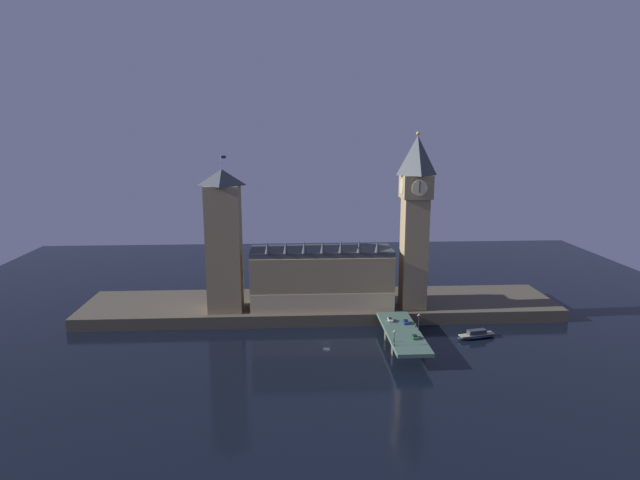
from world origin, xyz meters
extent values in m
plane|color=black|center=(0.00, 0.00, 0.00)|extent=(400.00, 400.00, 0.00)
cube|color=#4C4438|center=(0.00, 39.00, 2.76)|extent=(220.00, 42.00, 5.52)
cube|color=#9E845B|center=(-0.22, 31.16, 17.78)|extent=(63.56, 21.31, 24.54)
cube|color=beige|center=(-0.22, 20.38, 9.93)|extent=(63.56, 0.20, 8.83)
cube|color=#383D42|center=(-0.22, 31.16, 31.25)|extent=(63.56, 19.61, 2.40)
cone|color=#383D42|center=(-24.05, 22.10, 35.15)|extent=(2.40, 2.40, 5.40)
cone|color=#383D42|center=(-16.11, 22.10, 35.15)|extent=(2.40, 2.40, 5.40)
cone|color=#383D42|center=(-8.16, 22.10, 35.15)|extent=(2.40, 2.40, 5.40)
cone|color=#383D42|center=(-0.22, 22.10, 35.15)|extent=(2.40, 2.40, 5.40)
cone|color=#383D42|center=(7.73, 22.10, 35.15)|extent=(2.40, 2.40, 5.40)
cone|color=#383D42|center=(15.67, 22.10, 35.15)|extent=(2.40, 2.40, 5.40)
cone|color=#383D42|center=(23.62, 22.10, 35.15)|extent=(2.40, 2.40, 5.40)
cube|color=#9E845B|center=(40.84, 26.88, 30.49)|extent=(10.76, 10.76, 49.96)
cube|color=#9E845B|center=(40.84, 26.88, 60.50)|extent=(12.70, 12.70, 10.05)
cylinder|color=beige|center=(40.84, 20.41, 60.50)|extent=(6.59, 0.25, 6.59)
cylinder|color=beige|center=(40.84, 33.36, 60.50)|extent=(6.59, 0.25, 6.59)
cylinder|color=beige|center=(47.31, 26.88, 60.50)|extent=(0.25, 6.59, 6.59)
cylinder|color=beige|center=(34.36, 26.88, 60.50)|extent=(0.25, 6.59, 6.59)
cube|color=black|center=(40.84, 20.22, 60.99)|extent=(0.36, 0.10, 4.95)
pyramid|color=#383D42|center=(40.84, 26.88, 73.99)|extent=(12.70, 12.70, 16.93)
sphere|color=gold|center=(40.84, 26.88, 83.26)|extent=(1.60, 1.60, 1.60)
cube|color=#9E845B|center=(-43.27, 28.88, 33.45)|extent=(14.75, 14.75, 55.86)
pyramid|color=#383D42|center=(-43.27, 28.88, 64.83)|extent=(15.05, 15.05, 6.91)
cylinder|color=#99999E|center=(-43.27, 28.88, 71.29)|extent=(0.24, 0.24, 6.00)
cube|color=navy|center=(-42.17, 28.88, 73.39)|extent=(2.00, 0.08, 1.20)
cube|color=#476656|center=(29.94, -5.00, 5.88)|extent=(13.37, 46.00, 1.40)
cube|color=#4C4438|center=(29.94, -12.67, 2.59)|extent=(11.37, 3.20, 5.18)
cube|color=#4C4438|center=(29.94, 2.67, 2.59)|extent=(11.37, 3.20, 5.18)
cube|color=white|center=(27.00, 6.10, 7.19)|extent=(1.74, 4.01, 0.85)
cube|color=black|center=(27.00, 6.10, 7.84)|extent=(1.42, 1.80, 0.45)
cylinder|color=black|center=(26.17, 7.34, 6.90)|extent=(0.22, 0.64, 0.64)
cylinder|color=black|center=(27.82, 7.34, 6.90)|extent=(0.22, 0.64, 0.64)
cylinder|color=black|center=(26.17, 4.86, 6.90)|extent=(0.22, 0.64, 0.64)
cylinder|color=black|center=(27.82, 4.86, 6.90)|extent=(0.22, 0.64, 0.64)
cube|color=#235633|center=(32.88, -13.11, 7.12)|extent=(1.87, 4.05, 0.71)
cube|color=black|center=(32.88, -13.11, 7.70)|extent=(1.54, 1.82, 0.45)
cylinder|color=black|center=(33.77, -14.37, 6.90)|extent=(0.22, 0.64, 0.64)
cylinder|color=black|center=(31.99, -14.37, 6.90)|extent=(0.22, 0.64, 0.64)
cylinder|color=black|center=(33.77, -11.86, 6.90)|extent=(0.22, 0.64, 0.64)
cylinder|color=black|center=(31.99, -11.86, 6.90)|extent=(0.22, 0.64, 0.64)
cube|color=navy|center=(32.88, 3.06, 7.24)|extent=(1.97, 4.01, 0.96)
cube|color=black|center=(32.88, 3.06, 7.95)|extent=(1.62, 1.81, 0.45)
cylinder|color=black|center=(33.82, 1.82, 6.90)|extent=(0.22, 0.64, 0.64)
cylinder|color=black|center=(31.94, 1.82, 6.90)|extent=(0.22, 0.64, 0.64)
cylinder|color=black|center=(33.82, 4.30, 6.90)|extent=(0.22, 0.64, 0.64)
cylinder|color=black|center=(31.94, 4.30, 6.90)|extent=(0.22, 0.64, 0.64)
cylinder|color=black|center=(24.05, -16.30, 7.01)|extent=(0.28, 0.28, 0.85)
cylinder|color=brown|center=(24.05, -16.30, 7.78)|extent=(0.38, 0.38, 0.70)
sphere|color=tan|center=(24.05, -16.30, 8.25)|extent=(0.23, 0.23, 0.23)
cylinder|color=black|center=(35.82, -1.64, 7.00)|extent=(0.28, 0.28, 0.84)
cylinder|color=navy|center=(35.82, -1.64, 7.77)|extent=(0.38, 0.38, 0.70)
sphere|color=tan|center=(35.82, -1.64, 8.24)|extent=(0.23, 0.23, 0.23)
cylinder|color=#2D3333|center=(23.65, -19.72, 6.83)|extent=(0.56, 0.56, 0.50)
cylinder|color=#2D3333|center=(23.65, -19.72, 9.41)|extent=(0.18, 0.18, 4.66)
sphere|color=#F9E5A3|center=(23.65, -19.72, 12.29)|extent=(0.60, 0.60, 0.60)
sphere|color=#F9E5A3|center=(23.20, -19.72, 11.94)|extent=(0.44, 0.44, 0.44)
sphere|color=#F9E5A3|center=(24.10, -19.72, 11.94)|extent=(0.44, 0.44, 0.44)
cylinder|color=#2D3333|center=(36.22, -5.00, 6.83)|extent=(0.56, 0.56, 0.50)
cylinder|color=#2D3333|center=(36.22, -5.00, 9.84)|extent=(0.18, 0.18, 5.51)
sphere|color=#F9E5A3|center=(36.22, -5.00, 13.14)|extent=(0.60, 0.60, 0.60)
sphere|color=#F9E5A3|center=(35.77, -5.00, 12.79)|extent=(0.44, 0.44, 0.44)
sphere|color=#F9E5A3|center=(36.67, -5.00, 12.79)|extent=(0.44, 0.44, 0.44)
ellipsoid|color=#1E2842|center=(62.46, 1.93, 0.90)|extent=(17.98, 7.98, 1.81)
cube|color=tan|center=(62.46, 1.93, 1.73)|extent=(15.75, 6.69, 0.24)
cube|color=#2D333D|center=(62.46, 1.93, 2.75)|extent=(8.25, 4.31, 1.81)
camera|label=1|loc=(-14.03, -202.96, 83.60)|focal=30.00mm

